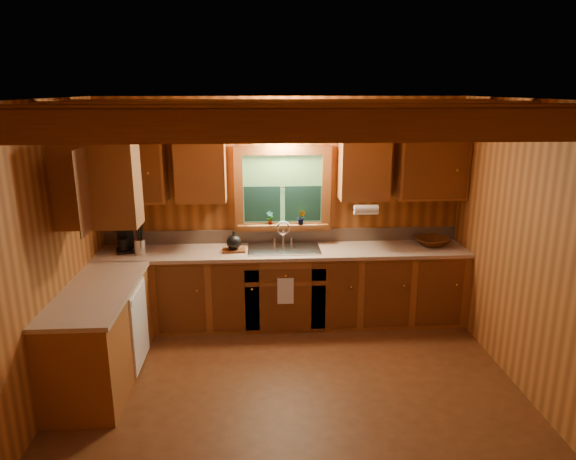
{
  "coord_description": "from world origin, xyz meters",
  "views": [
    {
      "loc": [
        -0.29,
        -4.01,
        2.68
      ],
      "look_at": [
        0.0,
        0.8,
        1.35
      ],
      "focal_mm": 32.05,
      "sensor_mm": 36.0,
      "label": 1
    }
  ],
  "objects_px": {
    "sink": "(284,253)",
    "wicker_basket": "(432,241)",
    "coffee_maker": "(124,238)",
    "cutting_board": "(234,250)"
  },
  "relations": [
    {
      "from": "coffee_maker",
      "to": "wicker_basket",
      "type": "bearing_deg",
      "value": -16.61
    },
    {
      "from": "wicker_basket",
      "to": "coffee_maker",
      "type": "bearing_deg",
      "value": -179.8
    },
    {
      "from": "sink",
      "to": "cutting_board",
      "type": "bearing_deg",
      "value": -175.87
    },
    {
      "from": "sink",
      "to": "cutting_board",
      "type": "relative_size",
      "value": 3.18
    },
    {
      "from": "sink",
      "to": "wicker_basket",
      "type": "distance_m",
      "value": 1.75
    },
    {
      "from": "sink",
      "to": "wicker_basket",
      "type": "relative_size",
      "value": 2.16
    },
    {
      "from": "sink",
      "to": "cutting_board",
      "type": "height_order",
      "value": "sink"
    },
    {
      "from": "coffee_maker",
      "to": "wicker_basket",
      "type": "distance_m",
      "value": 3.55
    },
    {
      "from": "sink",
      "to": "coffee_maker",
      "type": "xyz_separation_m",
      "value": [
        -1.8,
        0.04,
        0.2
      ]
    },
    {
      "from": "coffee_maker",
      "to": "cutting_board",
      "type": "bearing_deg",
      "value": -20.57
    }
  ]
}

